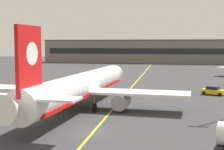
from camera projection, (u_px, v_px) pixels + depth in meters
name	position (u px, v px, depth m)	size (l,w,h in m)	color
ground_plane	(90.00, 132.00, 35.90)	(400.00, 400.00, 0.00)	#353538
taxiway_centreline	(127.00, 92.00, 65.24)	(0.30, 180.00, 0.01)	yellow
airliner_foreground	(81.00, 87.00, 48.56)	(32.24, 41.52, 11.65)	white
service_car_third	(213.00, 91.00, 62.08)	(4.56, 3.47, 1.79)	yellow
safety_cone_by_nose_gear	(113.00, 92.00, 64.19)	(0.44, 0.44, 0.55)	orange
terminal_building	(178.00, 51.00, 162.06)	(137.10, 12.40, 11.86)	slate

